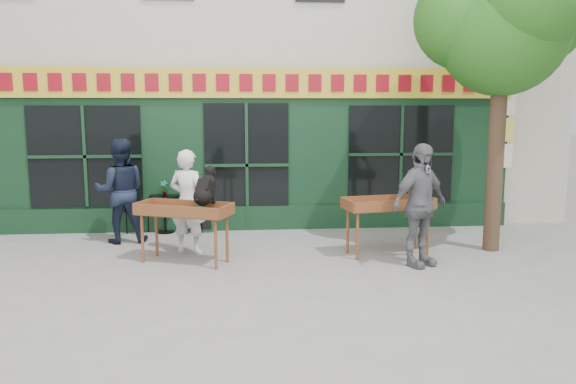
% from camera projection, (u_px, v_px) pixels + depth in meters
% --- Properties ---
extents(ground, '(80.00, 80.00, 0.00)m').
position_uv_depth(ground, '(250.00, 260.00, 9.35)').
color(ground, slate).
rests_on(ground, ground).
extents(building, '(14.00, 7.26, 10.00)m').
position_uv_depth(building, '(244.00, 11.00, 14.49)').
color(building, beige).
rests_on(building, ground).
extents(street_tree, '(3.05, 2.90, 5.60)m').
position_uv_depth(street_tree, '(504.00, 12.00, 9.45)').
color(street_tree, '#382619').
rests_on(street_tree, ground).
extents(book_cart_center, '(1.62, 1.14, 0.99)m').
position_uv_depth(book_cart_center, '(184.00, 213.00, 9.06)').
color(book_cart_center, brown).
rests_on(book_cart_center, ground).
extents(dog, '(0.54, 0.68, 0.60)m').
position_uv_depth(dog, '(205.00, 185.00, 8.97)').
color(dog, black).
rests_on(dog, book_cart_center).
extents(woman, '(0.77, 0.65, 1.81)m').
position_uv_depth(woman, '(188.00, 201.00, 9.69)').
color(woman, silver).
rests_on(woman, ground).
extents(book_cart_right, '(1.59, 0.88, 0.99)m').
position_uv_depth(book_cart_right, '(388.00, 207.00, 9.60)').
color(book_cart_right, brown).
rests_on(book_cart_right, ground).
extents(man_right, '(1.24, 1.00, 1.96)m').
position_uv_depth(man_right, '(420.00, 205.00, 8.86)').
color(man_right, '#5B5B60').
rests_on(man_right, ground).
extents(bistro_table, '(0.60, 0.60, 0.76)m').
position_uv_depth(bistro_table, '(165.00, 206.00, 11.29)').
color(bistro_table, black).
rests_on(bistro_table, ground).
extents(bistro_chair_left, '(0.49, 0.49, 0.95)m').
position_uv_depth(bistro_chair_left, '(133.00, 206.00, 11.28)').
color(bistro_chair_left, black).
rests_on(bistro_chair_left, ground).
extents(bistro_chair_right, '(0.46, 0.46, 0.95)m').
position_uv_depth(bistro_chair_right, '(197.00, 205.00, 11.37)').
color(bistro_chair_right, black).
rests_on(bistro_chair_right, ground).
extents(potted_plant, '(0.18, 0.14, 0.31)m').
position_uv_depth(potted_plant, '(164.00, 188.00, 11.24)').
color(potted_plant, gray).
rests_on(potted_plant, bistro_table).
extents(man_left, '(1.04, 0.87, 1.95)m').
position_uv_depth(man_left, '(120.00, 191.00, 10.44)').
color(man_left, black).
rests_on(man_left, ground).
extents(chalkboard, '(0.58, 0.25, 0.79)m').
position_uv_depth(chalkboard, '(199.00, 213.00, 11.36)').
color(chalkboard, black).
rests_on(chalkboard, ground).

